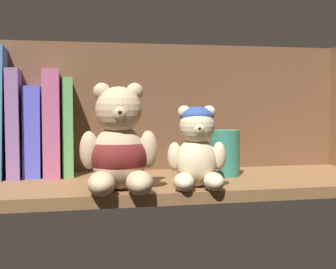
# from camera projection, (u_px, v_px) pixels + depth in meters

# --- Properties ---
(shelf_board) EXTENTS (0.82, 0.27, 0.02)m
(shelf_board) POSITION_uv_depth(u_px,v_px,m) (168.00, 185.00, 0.92)
(shelf_board) COLOR brown
(shelf_board) RESTS_ON ground
(shelf_back_panel) EXTENTS (0.85, 0.01, 0.29)m
(shelf_back_panel) POSITION_uv_depth(u_px,v_px,m) (153.00, 112.00, 1.05)
(shelf_back_panel) COLOR brown
(shelf_back_panel) RESTS_ON ground
(book_4) EXTENTS (0.02, 0.14, 0.21)m
(book_4) POSITION_uv_depth(u_px,v_px,m) (15.00, 123.00, 0.96)
(book_4) COLOR #845E96
(book_4) RESTS_ON shelf_board
(book_5) EXTENTS (0.03, 0.11, 0.17)m
(book_5) POSITION_uv_depth(u_px,v_px,m) (32.00, 131.00, 0.97)
(book_5) COLOR #4E53CB
(book_5) RESTS_ON shelf_board
(book_6) EXTENTS (0.03, 0.14, 0.21)m
(book_6) POSITION_uv_depth(u_px,v_px,m) (51.00, 123.00, 0.97)
(book_6) COLOR #AB557E
(book_6) RESTS_ON shelf_board
(book_7) EXTENTS (0.02, 0.12, 0.19)m
(book_7) POSITION_uv_depth(u_px,v_px,m) (67.00, 127.00, 0.98)
(book_7) COLOR #599D58
(book_7) RESTS_ON shelf_board
(teddy_bear_larger) EXTENTS (0.13, 0.13, 0.18)m
(teddy_bear_larger) POSITION_uv_depth(u_px,v_px,m) (119.00, 148.00, 0.80)
(teddy_bear_larger) COLOR tan
(teddy_bear_larger) RESTS_ON shelf_board
(teddy_bear_smaller) EXTENTS (0.10, 0.11, 0.14)m
(teddy_bear_smaller) POSITION_uv_depth(u_px,v_px,m) (197.00, 149.00, 0.83)
(teddy_bear_smaller) COLOR beige
(teddy_bear_smaller) RESTS_ON shelf_board
(pillar_candle) EXTENTS (0.06, 0.06, 0.09)m
(pillar_candle) POSITION_uv_depth(u_px,v_px,m) (225.00, 153.00, 0.96)
(pillar_candle) COLOR #2D7A66
(pillar_candle) RESTS_ON shelf_board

